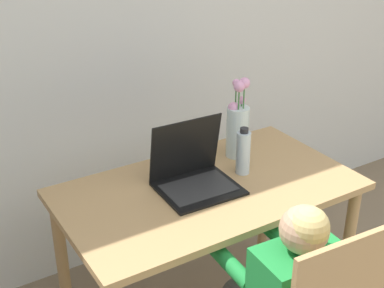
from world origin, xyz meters
name	(u,v)px	position (x,y,z in m)	size (l,w,h in m)	color
wall_back	(157,16)	(0.00, 2.23, 1.25)	(6.40, 0.05, 2.50)	silver
dining_table	(208,207)	(-0.18, 1.49, 0.63)	(1.18, 0.66, 0.73)	tan
laptop	(193,172)	(-0.22, 1.53, 0.79)	(0.31, 0.27, 0.27)	black
flower_vase	(238,126)	(0.08, 1.66, 0.87)	(0.10, 0.10, 0.36)	silver
water_bottle	(243,152)	(0.01, 1.51, 0.82)	(0.06, 0.06, 0.20)	silver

